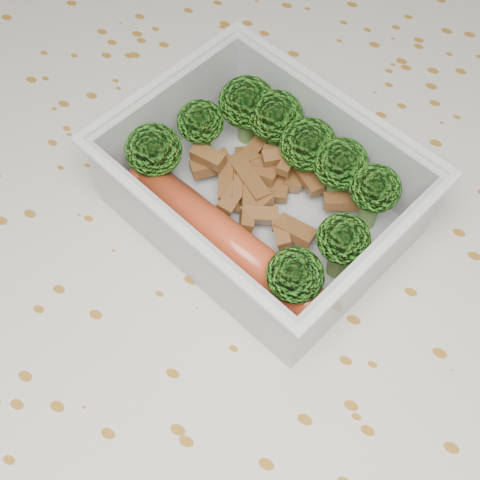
% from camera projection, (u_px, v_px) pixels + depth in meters
% --- Properties ---
extents(dining_table, '(1.40, 0.90, 0.75)m').
position_uv_depth(dining_table, '(248.00, 318.00, 0.54)').
color(dining_table, brown).
rests_on(dining_table, ground).
extents(tablecloth, '(1.46, 0.96, 0.19)m').
position_uv_depth(tablecloth, '(248.00, 289.00, 0.50)').
color(tablecloth, beige).
rests_on(tablecloth, dining_table).
extents(lunch_container, '(0.24, 0.21, 0.07)m').
position_uv_depth(lunch_container, '(261.00, 197.00, 0.46)').
color(lunch_container, silver).
rests_on(lunch_container, tablecloth).
extents(broccoli_florets, '(0.19, 0.15, 0.06)m').
position_uv_depth(broccoli_florets, '(277.00, 160.00, 0.46)').
color(broccoli_florets, '#608C3F').
rests_on(broccoli_florets, lunch_container).
extents(meat_pile, '(0.13, 0.09, 0.03)m').
position_uv_depth(meat_pile, '(263.00, 180.00, 0.48)').
color(meat_pile, brown).
rests_on(meat_pile, lunch_container).
extents(sausage, '(0.17, 0.07, 0.03)m').
position_uv_depth(sausage, '(223.00, 238.00, 0.45)').
color(sausage, '#BF4222').
rests_on(sausage, lunch_container).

